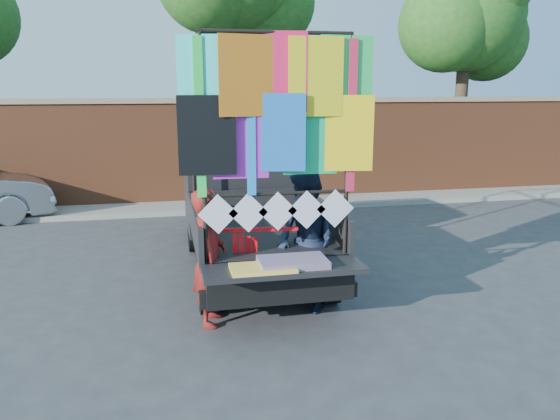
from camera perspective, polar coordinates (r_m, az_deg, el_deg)
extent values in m
plane|color=#38383A|center=(7.28, -2.59, -10.53)|extent=(90.00, 90.00, 0.00)
cube|color=brown|center=(13.74, -7.52, 5.86)|extent=(30.00, 0.35, 2.50)
cube|color=gray|center=(13.64, -7.68, 11.28)|extent=(30.00, 0.45, 0.12)
cube|color=gray|center=(13.24, -7.12, 0.39)|extent=(30.00, 1.20, 0.12)
cylinder|color=#38281C|center=(14.94, -4.16, 12.17)|extent=(0.36, 0.36, 5.46)
sphere|color=#18561A|center=(15.64, -1.03, 20.83)|extent=(2.40, 2.40, 2.40)
cylinder|color=#38281C|center=(17.11, 18.32, 10.12)|extent=(0.36, 0.36, 4.55)
sphere|color=#18561A|center=(17.22, 18.95, 18.78)|extent=(3.20, 3.20, 3.20)
sphere|color=#18561A|center=(17.96, 20.69, 16.29)|extent=(2.40, 2.40, 2.40)
sphere|color=#18561A|center=(16.54, 16.92, 18.05)|extent=(2.60, 2.60, 2.60)
cylinder|color=black|center=(9.85, -8.89, -2.28)|extent=(0.23, 0.69, 0.69)
cylinder|color=black|center=(7.18, -7.55, -8.00)|extent=(0.23, 0.69, 0.69)
cylinder|color=black|center=(10.06, 0.38, -1.81)|extent=(0.23, 0.69, 0.69)
cylinder|color=black|center=(7.47, 5.06, -7.12)|extent=(0.23, 0.69, 0.69)
cube|color=black|center=(8.49, -2.86, -3.36)|extent=(1.77, 4.37, 0.31)
cube|color=black|center=(7.67, -1.94, -2.85)|extent=(1.87, 2.39, 0.10)
cube|color=black|center=(7.51, -8.85, -1.53)|extent=(0.06, 2.39, 0.47)
cube|color=black|center=(7.82, 4.67, -0.85)|extent=(0.06, 2.39, 0.47)
cube|color=black|center=(8.74, -3.32, 0.63)|extent=(1.87, 0.06, 0.47)
cube|color=black|center=(9.71, -4.24, 2.15)|extent=(1.87, 1.67, 1.30)
cube|color=#8C9EAD|center=(9.18, -3.87, 4.18)|extent=(1.67, 0.06, 0.57)
cube|color=#8C9EAD|center=(10.44, -4.85, 4.04)|extent=(1.67, 0.10, 0.73)
cube|color=black|center=(10.88, -5.05, 1.89)|extent=(1.82, 0.94, 0.57)
cube|color=black|center=(6.30, 0.41, -6.16)|extent=(1.87, 0.57, 0.06)
cube|color=black|center=(6.65, -0.04, -8.73)|extent=(1.93, 0.16, 0.19)
cylinder|color=black|center=(6.24, -8.02, 6.10)|extent=(0.05, 0.05, 2.60)
cylinder|color=black|center=(8.41, -9.14, 7.75)|extent=(0.05, 0.05, 2.60)
cylinder|color=black|center=(6.58, 7.06, 6.47)|extent=(0.05, 0.05, 2.60)
cylinder|color=black|center=(8.67, 2.31, 8.05)|extent=(0.05, 0.05, 2.60)
cylinder|color=black|center=(6.34, -0.29, 18.10)|extent=(1.77, 0.05, 0.05)
cylinder|color=black|center=(8.49, -3.44, 16.73)|extent=(1.77, 0.05, 0.05)
cylinder|color=black|center=(7.31, -9.02, 17.24)|extent=(0.05, 2.24, 0.05)
cylinder|color=black|center=(7.61, 4.54, 17.18)|extent=(0.05, 2.24, 0.05)
cylinder|color=black|center=(6.43, -0.28, 1.73)|extent=(1.77, 0.04, 0.04)
cube|color=#2EDBDC|center=(6.18, -7.56, 13.79)|extent=(0.65, 0.02, 0.88)
cube|color=orange|center=(6.19, -3.82, 13.87)|extent=(0.65, 0.02, 0.88)
cube|color=#E2194E|center=(6.29, -0.25, 13.87)|extent=(0.65, 0.02, 0.88)
cube|color=yellow|center=(6.35, 3.38, 13.84)|extent=(0.65, 0.02, 0.88)
cube|color=#26D85B|center=(6.50, 6.70, 13.75)|extent=(0.65, 0.02, 0.88)
cube|color=black|center=(6.16, -7.34, 7.50)|extent=(0.65, 0.02, 0.88)
cube|color=#B525BA|center=(6.25, -3.78, 7.65)|extent=(0.65, 0.02, 0.88)
cube|color=blue|center=(6.28, -0.17, 7.69)|extent=(0.65, 0.02, 0.88)
cube|color=#0DBC6E|center=(6.41, 3.20, 7.78)|extent=(0.65, 0.02, 0.88)
cube|color=yellow|center=(6.48, 6.66, 7.77)|extent=(0.65, 0.02, 0.88)
cube|color=#1CE045|center=(6.16, -8.39, 9.41)|extent=(0.10, 0.01, 1.77)
cube|color=#D92446|center=(6.52, 7.53, 9.61)|extent=(0.10, 0.01, 1.77)
cube|color=#1B86F4|center=(6.23, -3.06, 9.56)|extent=(0.10, 0.01, 1.77)
cube|color=white|center=(6.34, -6.49, -0.44)|extent=(0.47, 0.01, 0.47)
cube|color=white|center=(6.38, -3.33, -0.29)|extent=(0.47, 0.01, 0.47)
cube|color=white|center=(6.45, -0.22, -0.14)|extent=(0.47, 0.01, 0.47)
cube|color=white|center=(6.53, 2.82, 0.01)|extent=(0.47, 0.01, 0.47)
cube|color=white|center=(6.62, 5.78, 0.15)|extent=(0.47, 0.01, 0.47)
cube|color=red|center=(6.30, 1.34, -5.47)|extent=(0.78, 0.47, 0.08)
cube|color=#FFD550|center=(6.17, -1.81, -6.08)|extent=(0.73, 0.42, 0.04)
imported|color=maroon|center=(6.71, -7.37, -4.92)|extent=(0.50, 0.68, 1.70)
imported|color=#151E34|center=(7.06, 2.77, -3.30)|extent=(1.00, 1.10, 1.85)
cube|color=#F80D14|center=(6.79, -2.18, -2.04)|extent=(0.97, 0.18, 0.04)
cube|color=#F80D14|center=(6.81, -4.68, -4.71)|extent=(0.06, 0.02, 0.56)
cube|color=#F80D14|center=(6.83, -4.00, -4.83)|extent=(0.06, 0.02, 0.56)
cube|color=#F80D14|center=(6.84, -3.31, -4.95)|extent=(0.06, 0.02, 0.56)
cube|color=#F80D14|center=(6.86, -2.63, -5.07)|extent=(0.06, 0.02, 0.56)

